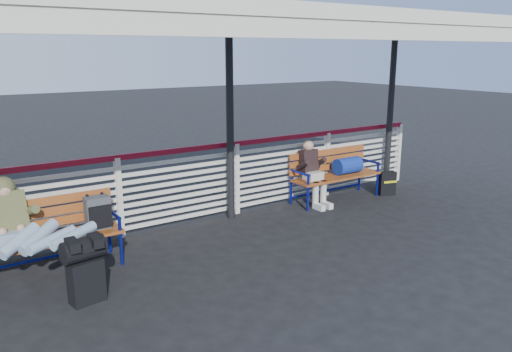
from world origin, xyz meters
TOP-DOWN VIEW (x-y plane):
  - ground at (0.00, 0.00)m, footprint 60.00×60.00m
  - fence at (0.00, 1.90)m, footprint 12.08×0.08m
  - canopy at (-0.00, 0.87)m, footprint 12.60×3.60m
  - luggage_stack at (-0.98, 0.19)m, footprint 0.48×0.31m
  - bench_left at (-1.01, 1.23)m, footprint 1.80×0.56m
  - bench_right at (4.03, 1.59)m, footprint 1.80×0.56m
  - traveler_man at (-1.32, 0.88)m, footprint 0.94×1.64m
  - companion_person at (3.38, 1.57)m, footprint 0.32×0.66m
  - suitcase_side at (4.98, 1.27)m, footprint 0.36×0.28m

SIDE VIEW (x-z plane):
  - ground at x=0.00m, z-range 0.00..0.00m
  - suitcase_side at x=4.98m, z-range 0.00..0.45m
  - luggage_stack at x=-0.98m, z-range 0.03..0.77m
  - bench_right at x=4.03m, z-range 0.12..1.04m
  - bench_left at x=-1.01m, z-range 0.12..1.04m
  - companion_person at x=3.38m, z-range 0.02..1.17m
  - fence at x=0.00m, z-range 0.04..1.28m
  - traveler_man at x=-1.32m, z-range 0.29..1.06m
  - canopy at x=0.00m, z-range 1.46..4.62m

